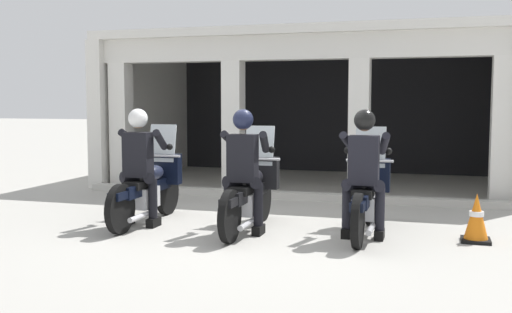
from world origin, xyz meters
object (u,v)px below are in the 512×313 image
object	(u,v)px
motorcycle_left	(149,186)
police_officer_right	(364,163)
police_officer_left	(139,157)
motorcycle_right	(366,195)
traffic_cone_flank	(476,218)
motorcycle_center	(250,192)
police_officer_center	(243,160)

from	to	relation	value
motorcycle_left	police_officer_right	size ratio (longest dim) A/B	1.29
police_officer_left	motorcycle_right	xyz separation A→B (m)	(2.98, 0.39, -0.44)
motorcycle_left	traffic_cone_flank	size ratio (longest dim) A/B	3.46
motorcycle_left	police_officer_right	distance (m)	3.02
motorcycle_right	traffic_cone_flank	bearing A→B (deg)	-0.53
motorcycle_left	motorcycle_center	bearing A→B (deg)	-9.21
motorcycle_left	police_officer_center	world-z (taller)	police_officer_center
police_officer_left	motorcycle_center	size ratio (longest dim) A/B	0.78
motorcycle_left	traffic_cone_flank	bearing A→B (deg)	-6.59
motorcycle_center	police_officer_center	xyz separation A→B (m)	(-0.00, -0.28, 0.44)
police_officer_left	police_officer_center	world-z (taller)	same
motorcycle_center	motorcycle_right	size ratio (longest dim) A/B	1.00
motorcycle_center	motorcycle_right	xyz separation A→B (m)	(1.49, 0.17, 0.00)
police_officer_left	motorcycle_left	bearing A→B (deg)	82.91
motorcycle_left	motorcycle_right	distance (m)	2.98
police_officer_left	motorcycle_right	world-z (taller)	police_officer_left
motorcycle_left	police_officer_center	xyz separation A→B (m)	(1.49, -0.35, 0.44)
motorcycle_left	police_officer_left	bearing A→B (deg)	-97.09
motorcycle_right	police_officer_right	size ratio (longest dim) A/B	1.29
motorcycle_left	motorcycle_right	world-z (taller)	same
motorcycle_left	police_officer_left	world-z (taller)	police_officer_left
police_officer_center	motorcycle_right	xyz separation A→B (m)	(1.49, 0.46, -0.44)
motorcycle_left	police_officer_right	xyz separation A→B (m)	(2.98, -0.17, 0.44)
motorcycle_left	police_officer_center	distance (m)	1.59
police_officer_left	traffic_cone_flank	bearing A→B (deg)	-2.82
motorcycle_left	police_officer_right	bearing A→B (deg)	-10.18
police_officer_left	traffic_cone_flank	world-z (taller)	police_officer_left
police_officer_center	traffic_cone_flank	bearing A→B (deg)	4.57
motorcycle_left	motorcycle_center	size ratio (longest dim) A/B	1.00
motorcycle_right	police_officer_right	distance (m)	0.52
police_officer_center	motorcycle_right	world-z (taller)	police_officer_center
motorcycle_center	police_officer_left	bearing A→B (deg)	-174.35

